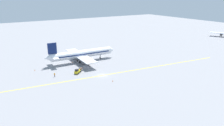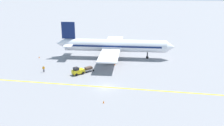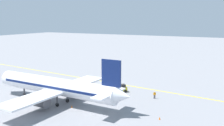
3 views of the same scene
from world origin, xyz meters
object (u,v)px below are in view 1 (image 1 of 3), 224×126
(traffic_cone_by_wingtip, at_px, (35,70))
(baggage_tug_white, at_px, (77,71))
(baggage_cart_trailing, at_px, (81,69))
(traffic_cone_near_nose, at_px, (89,64))
(traffic_cone_far_edge, at_px, (113,81))
(airplane_at_gate, at_px, (81,54))
(traffic_cone_mid_apron, at_px, (72,62))
(ground_crew_worker, at_px, (55,75))

(traffic_cone_by_wingtip, bearing_deg, baggage_tug_white, 47.52)
(baggage_tug_white, relative_size, baggage_cart_trailing, 1.13)
(baggage_cart_trailing, height_order, traffic_cone_near_nose, baggage_cart_trailing)
(baggage_cart_trailing, bearing_deg, baggage_tug_white, -47.54)
(traffic_cone_far_edge, bearing_deg, baggage_cart_trailing, -162.86)
(baggage_tug_white, xyz_separation_m, traffic_cone_far_edge, (14.97, 7.73, -0.63))
(baggage_tug_white, relative_size, traffic_cone_near_nose, 5.87)
(airplane_at_gate, bearing_deg, baggage_tug_white, -30.33)
(traffic_cone_near_nose, height_order, traffic_cone_mid_apron, same)
(ground_crew_worker, bearing_deg, baggage_tug_white, 82.08)
(airplane_at_gate, relative_size, baggage_cart_trailing, 12.40)
(baggage_tug_white, bearing_deg, airplane_at_gate, 149.67)
(traffic_cone_near_nose, distance_m, traffic_cone_mid_apron, 9.16)
(airplane_at_gate, bearing_deg, traffic_cone_far_edge, -1.25)
(baggage_cart_trailing, relative_size, traffic_cone_near_nose, 5.21)
(ground_crew_worker, bearing_deg, traffic_cone_by_wingtip, -156.94)
(ground_crew_worker, bearing_deg, airplane_at_gate, 126.80)
(traffic_cone_mid_apron, distance_m, traffic_cone_far_edge, 30.27)
(ground_crew_worker, relative_size, traffic_cone_by_wingtip, 3.05)
(traffic_cone_near_nose, bearing_deg, airplane_at_gate, -174.53)
(baggage_cart_trailing, bearing_deg, traffic_cone_near_nose, 128.65)
(traffic_cone_by_wingtip, distance_m, traffic_cone_far_edge, 35.24)
(baggage_tug_white, distance_m, ground_crew_worker, 9.15)
(traffic_cone_far_edge, bearing_deg, traffic_cone_mid_apron, -172.64)
(ground_crew_worker, xyz_separation_m, traffic_cone_mid_apron, (-13.79, 12.92, -0.63))
(airplane_at_gate, height_order, traffic_cone_far_edge, airplane_at_gate)
(baggage_tug_white, bearing_deg, ground_crew_worker, -97.92)
(traffic_cone_near_nose, relative_size, traffic_cone_mid_apron, 1.00)
(airplane_at_gate, relative_size, ground_crew_worker, 21.13)
(baggage_tug_white, xyz_separation_m, traffic_cone_by_wingtip, (-12.80, -13.98, -0.63))
(airplane_at_gate, xyz_separation_m, traffic_cone_by_wingtip, (1.51, -22.35, -3.43))
(traffic_cone_near_nose, bearing_deg, ground_crew_worker, -70.98)
(baggage_cart_trailing, distance_m, traffic_cone_mid_apron, 12.92)
(baggage_cart_trailing, distance_m, traffic_cone_by_wingtip, 19.52)
(baggage_tug_white, height_order, traffic_cone_near_nose, baggage_tug_white)
(baggage_tug_white, distance_m, traffic_cone_by_wingtip, 18.96)
(baggage_cart_trailing, height_order, traffic_cone_mid_apron, baggage_cart_trailing)
(traffic_cone_near_nose, relative_size, traffic_cone_far_edge, 1.00)
(airplane_at_gate, bearing_deg, traffic_cone_near_nose, 5.47)
(airplane_at_gate, relative_size, traffic_cone_far_edge, 64.55)
(traffic_cone_mid_apron, distance_m, traffic_cone_by_wingtip, 17.97)
(baggage_tug_white, height_order, traffic_cone_by_wingtip, baggage_tug_white)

